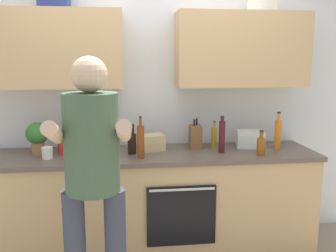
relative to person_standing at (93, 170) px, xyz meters
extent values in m
plane|color=gray|center=(0.44, 0.82, -1.01)|extent=(12.00, 12.00, 0.00)
cube|color=silver|center=(0.44, 1.18, 0.24)|extent=(4.00, 0.06, 2.50)
cube|color=tan|center=(-0.38, 0.99, 0.76)|extent=(1.17, 0.32, 0.65)
cube|color=tan|center=(1.25, 0.99, 0.76)|extent=(1.17, 0.32, 0.65)
cylinder|color=silver|center=(1.42, 0.99, 1.14)|extent=(0.26, 0.26, 0.10)
cube|color=tan|center=(0.44, 0.82, -0.58)|extent=(2.80, 0.60, 0.86)
cube|color=brown|center=(0.44, 0.82, -0.13)|extent=(2.84, 0.64, 0.04)
cube|color=black|center=(0.64, 0.51, -0.56)|extent=(0.56, 0.02, 0.50)
cylinder|color=silver|center=(0.64, 0.48, -0.33)|extent=(0.52, 0.02, 0.02)
cylinder|color=#3F593F|center=(0.00, 0.00, 0.17)|extent=(0.34, 0.34, 0.62)
sphere|color=#D8AD8C|center=(0.00, 0.00, 0.59)|extent=(0.22, 0.22, 0.22)
cylinder|color=#D8AD8C|center=(-0.20, -0.12, 0.26)|extent=(0.09, 0.31, 0.19)
cylinder|color=#D8AD8C|center=(0.20, -0.12, 0.26)|extent=(0.09, 0.31, 0.19)
cylinder|color=black|center=(0.26, 0.81, -0.03)|extent=(0.07, 0.07, 0.17)
cylinder|color=black|center=(0.26, 0.81, 0.09)|extent=(0.04, 0.04, 0.06)
cylinder|color=black|center=(0.26, 0.81, 0.13)|extent=(0.05, 0.05, 0.02)
cylinder|color=brown|center=(0.33, 0.66, 0.02)|extent=(0.06, 0.06, 0.27)
cylinder|color=brown|center=(0.33, 0.66, 0.19)|extent=(0.02, 0.02, 0.07)
cylinder|color=black|center=(0.33, 0.66, 0.23)|extent=(0.02, 0.02, 0.01)
cylinder|color=orange|center=(1.57, 0.85, 0.01)|extent=(0.06, 0.06, 0.25)
cylinder|color=orange|center=(1.57, 0.85, 0.17)|extent=(0.03, 0.03, 0.06)
cylinder|color=black|center=(1.57, 0.85, 0.21)|extent=(0.03, 0.03, 0.01)
cylinder|color=#8C4C14|center=(1.33, 0.64, -0.04)|extent=(0.07, 0.07, 0.14)
cylinder|color=#8C4C14|center=(1.33, 0.64, 0.06)|extent=(0.03, 0.03, 0.05)
cylinder|color=black|center=(1.33, 0.64, 0.09)|extent=(0.04, 0.04, 0.02)
cylinder|color=red|center=(-0.03, 0.89, 0.00)|extent=(0.05, 0.05, 0.24)
cylinder|color=red|center=(-0.03, 0.89, 0.16)|extent=(0.03, 0.03, 0.07)
cylinder|color=black|center=(-0.03, 0.89, 0.20)|extent=(0.03, 0.03, 0.01)
cylinder|color=silver|center=(0.05, 0.66, -0.01)|extent=(0.08, 0.08, 0.20)
cylinder|color=silver|center=(0.05, 0.66, 0.10)|extent=(0.03, 0.03, 0.04)
cylinder|color=black|center=(0.05, 0.66, 0.13)|extent=(0.03, 0.03, 0.02)
cylinder|color=olive|center=(1.00, 0.93, -0.02)|extent=(0.05, 0.05, 0.18)
cylinder|color=olive|center=(1.00, 0.93, 0.10)|extent=(0.02, 0.02, 0.05)
cylinder|color=black|center=(1.00, 0.93, 0.13)|extent=(0.02, 0.02, 0.01)
cylinder|color=#471419|center=(1.03, 0.76, 0.02)|extent=(0.05, 0.05, 0.27)
cylinder|color=#471419|center=(1.03, 0.76, 0.18)|extent=(0.03, 0.03, 0.03)
cylinder|color=black|center=(1.03, 0.76, 0.20)|extent=(0.03, 0.03, 0.01)
cylinder|color=white|center=(-0.42, 0.73, -0.07)|extent=(0.09, 0.09, 0.10)
cube|color=brown|center=(0.84, 0.95, -0.01)|extent=(0.10, 0.14, 0.21)
cylinder|color=black|center=(0.82, 0.93, 0.12)|extent=(0.02, 0.02, 0.06)
cylinder|color=black|center=(0.85, 0.97, 0.12)|extent=(0.02, 0.02, 0.06)
cylinder|color=#9E6647|center=(-0.53, 0.89, -0.06)|extent=(0.10, 0.10, 0.11)
sphere|color=#2D6B28|center=(-0.53, 0.89, 0.07)|extent=(0.19, 0.19, 0.19)
cube|color=red|center=(-0.24, 0.93, -0.04)|extent=(0.27, 0.22, 0.14)
cube|color=tan|center=(0.45, 0.91, -0.04)|extent=(0.23, 0.20, 0.14)
cube|color=silver|center=(1.34, 0.92, -0.04)|extent=(0.27, 0.22, 0.15)
camera|label=1|loc=(0.20, -2.26, 0.68)|focal=39.52mm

